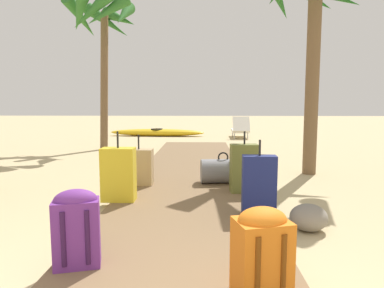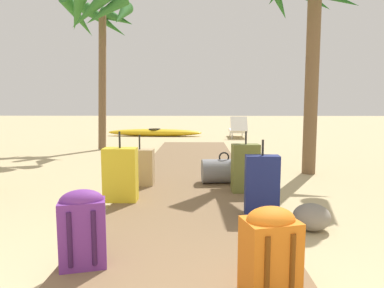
% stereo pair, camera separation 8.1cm
% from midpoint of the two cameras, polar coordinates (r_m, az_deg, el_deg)
% --- Properties ---
extents(ground_plane, '(60.00, 60.00, 0.00)m').
position_cam_midpoint_polar(ground_plane, '(4.97, -0.96, -8.34)').
color(ground_plane, tan).
extents(boardwalk, '(1.85, 9.76, 0.08)m').
position_cam_midpoint_polar(boardwalk, '(5.91, -0.62, -5.48)').
color(boardwalk, brown).
rests_on(boardwalk, ground).
extents(duffel_bag_grey, '(0.70, 0.43, 0.48)m').
position_cam_midpoint_polar(duffel_bag_grey, '(5.29, 4.88, -4.47)').
color(duffel_bag_grey, slate).
rests_on(duffel_bag_grey, boardwalk).
extents(suitcase_yellow, '(0.41, 0.23, 0.87)m').
position_cam_midpoint_polar(suitcase_yellow, '(4.39, -12.31, -4.98)').
color(suitcase_yellow, gold).
rests_on(suitcase_yellow, boardwalk).
extents(suitcase_olive, '(0.39, 0.23, 0.84)m').
position_cam_midpoint_polar(suitcase_olive, '(4.77, 8.38, -3.98)').
color(suitcase_olive, olive).
rests_on(suitcase_olive, boardwalk).
extents(backpack_purple, '(0.37, 0.28, 0.59)m').
position_cam_midpoint_polar(backpack_purple, '(2.75, -18.54, -12.87)').
color(backpack_purple, '#6B2D84').
rests_on(backpack_purple, boardwalk).
extents(suitcase_navy, '(0.37, 0.18, 0.83)m').
position_cam_midpoint_polar(suitcase_navy, '(3.82, 10.93, -6.76)').
color(suitcase_navy, navy).
rests_on(suitcase_navy, boardwalk).
extents(backpack_orange, '(0.39, 0.33, 0.58)m').
position_cam_midpoint_polar(backpack_orange, '(2.31, 11.84, -16.73)').
color(backpack_orange, orange).
rests_on(backpack_orange, boardwalk).
extents(suitcase_tan, '(0.41, 0.24, 0.75)m').
position_cam_midpoint_polar(suitcase_tan, '(5.20, -9.08, -3.80)').
color(suitcase_tan, tan).
rests_on(suitcase_tan, boardwalk).
extents(palm_tree_far_left, '(2.06, 2.06, 4.21)m').
position_cam_midpoint_polar(palm_tree_far_left, '(10.32, -15.26, 18.66)').
color(palm_tree_far_left, brown).
rests_on(palm_tree_far_left, ground).
extents(lounge_chair, '(0.64, 1.54, 0.81)m').
position_cam_midpoint_polar(lounge_chair, '(12.97, 7.44, 2.48)').
color(lounge_chair, white).
rests_on(lounge_chair, ground).
extents(kayak, '(3.76, 0.88, 0.29)m').
position_cam_midpoint_polar(kayak, '(13.60, -6.40, 1.91)').
color(kayak, gold).
rests_on(kayak, ground).
extents(rock_left_mid, '(0.47, 0.49, 0.22)m').
position_cam_midpoint_polar(rock_left_mid, '(7.37, -9.98, -2.56)').
color(rock_left_mid, slate).
rests_on(rock_left_mid, ground).
extents(rock_right_near, '(0.48, 0.47, 0.27)m').
position_cam_midpoint_polar(rock_right_near, '(3.79, 18.67, -11.41)').
color(rock_right_near, gray).
rests_on(rock_right_near, ground).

